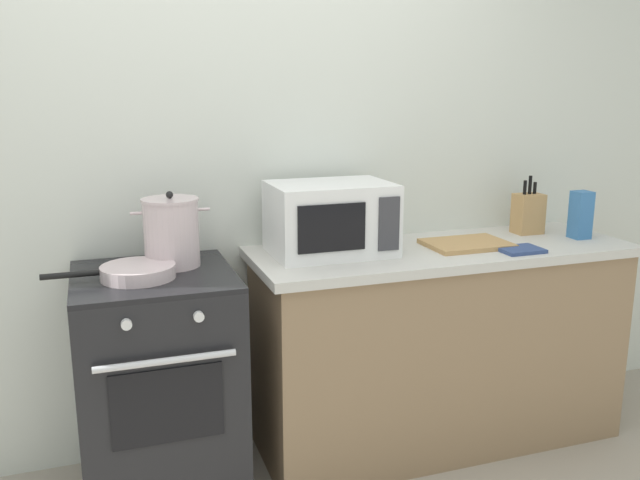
{
  "coord_description": "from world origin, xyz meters",
  "views": [
    {
      "loc": [
        -0.54,
        -1.91,
        1.62
      ],
      "look_at": [
        0.32,
        0.6,
        1.0
      ],
      "focal_mm": 37.62,
      "sensor_mm": 36.0,
      "label": 1
    }
  ],
  "objects_px": {
    "stock_pot": "(171,232)",
    "microwave": "(331,218)",
    "cutting_board": "(467,244)",
    "oven_mitt": "(520,250)",
    "stove": "(160,386)",
    "knife_block": "(528,213)",
    "pasta_box": "(581,215)",
    "frying_pan": "(137,272)"
  },
  "relations": [
    {
      "from": "cutting_board",
      "to": "pasta_box",
      "type": "distance_m",
      "value": 0.59
    },
    {
      "from": "stock_pot",
      "to": "knife_block",
      "type": "bearing_deg",
      "value": 1.75
    },
    {
      "from": "pasta_box",
      "to": "oven_mitt",
      "type": "bearing_deg",
      "value": -162.5
    },
    {
      "from": "cutting_board",
      "to": "knife_block",
      "type": "relative_size",
      "value": 1.3
    },
    {
      "from": "frying_pan",
      "to": "knife_block",
      "type": "xyz_separation_m",
      "value": [
        1.83,
        0.19,
        0.07
      ]
    },
    {
      "from": "knife_block",
      "to": "pasta_box",
      "type": "xyz_separation_m",
      "value": [
        0.16,
        -0.17,
        0.01
      ]
    },
    {
      "from": "frying_pan",
      "to": "knife_block",
      "type": "height_order",
      "value": "knife_block"
    },
    {
      "from": "stock_pot",
      "to": "pasta_box",
      "type": "height_order",
      "value": "stock_pot"
    },
    {
      "from": "stove",
      "to": "pasta_box",
      "type": "relative_size",
      "value": 4.18
    },
    {
      "from": "stove",
      "to": "stock_pot",
      "type": "xyz_separation_m",
      "value": [
        0.09,
        0.09,
        0.6
      ]
    },
    {
      "from": "stove",
      "to": "cutting_board",
      "type": "height_order",
      "value": "cutting_board"
    },
    {
      "from": "stock_pot",
      "to": "microwave",
      "type": "height_order",
      "value": "microwave"
    },
    {
      "from": "stove",
      "to": "stock_pot",
      "type": "relative_size",
      "value": 3.03
    },
    {
      "from": "cutting_board",
      "to": "oven_mitt",
      "type": "xyz_separation_m",
      "value": [
        0.17,
        -0.16,
        -0.0
      ]
    },
    {
      "from": "stove",
      "to": "stock_pot",
      "type": "height_order",
      "value": "stock_pot"
    },
    {
      "from": "pasta_box",
      "to": "microwave",
      "type": "bearing_deg",
      "value": 174.82
    },
    {
      "from": "cutting_board",
      "to": "stock_pot",
      "type": "bearing_deg",
      "value": 176.0
    },
    {
      "from": "frying_pan",
      "to": "microwave",
      "type": "height_order",
      "value": "microwave"
    },
    {
      "from": "stock_pot",
      "to": "microwave",
      "type": "relative_size",
      "value": 0.61
    },
    {
      "from": "stove",
      "to": "knife_block",
      "type": "xyz_separation_m",
      "value": [
        1.77,
        0.14,
        0.56
      ]
    },
    {
      "from": "cutting_board",
      "to": "pasta_box",
      "type": "xyz_separation_m",
      "value": [
        0.58,
        -0.03,
        0.1
      ]
    },
    {
      "from": "stove",
      "to": "oven_mitt",
      "type": "relative_size",
      "value": 5.11
    },
    {
      "from": "cutting_board",
      "to": "knife_block",
      "type": "bearing_deg",
      "value": 18.69
    },
    {
      "from": "frying_pan",
      "to": "pasta_box",
      "type": "relative_size",
      "value": 2.15
    },
    {
      "from": "pasta_box",
      "to": "stock_pot",
      "type": "bearing_deg",
      "value": 176.32
    },
    {
      "from": "microwave",
      "to": "pasta_box",
      "type": "relative_size",
      "value": 2.27
    },
    {
      "from": "microwave",
      "to": "oven_mitt",
      "type": "distance_m",
      "value": 0.83
    },
    {
      "from": "cutting_board",
      "to": "oven_mitt",
      "type": "relative_size",
      "value": 2.0
    },
    {
      "from": "stock_pot",
      "to": "oven_mitt",
      "type": "bearing_deg",
      "value": -9.83
    },
    {
      "from": "stock_pot",
      "to": "frying_pan",
      "type": "relative_size",
      "value": 0.64
    },
    {
      "from": "frying_pan",
      "to": "microwave",
      "type": "distance_m",
      "value": 0.82
    },
    {
      "from": "frying_pan",
      "to": "stock_pot",
      "type": "bearing_deg",
      "value": 42.21
    },
    {
      "from": "frying_pan",
      "to": "pasta_box",
      "type": "xyz_separation_m",
      "value": [
        2.0,
        0.02,
        0.08
      ]
    },
    {
      "from": "stove",
      "to": "microwave",
      "type": "relative_size",
      "value": 1.84
    },
    {
      "from": "stove",
      "to": "knife_block",
      "type": "height_order",
      "value": "knife_block"
    },
    {
      "from": "stove",
      "to": "cutting_board",
      "type": "bearing_deg",
      "value": 0.05
    },
    {
      "from": "microwave",
      "to": "cutting_board",
      "type": "relative_size",
      "value": 1.39
    },
    {
      "from": "cutting_board",
      "to": "oven_mitt",
      "type": "height_order",
      "value": "cutting_board"
    },
    {
      "from": "stock_pot",
      "to": "pasta_box",
      "type": "relative_size",
      "value": 1.38
    },
    {
      "from": "pasta_box",
      "to": "oven_mitt",
      "type": "height_order",
      "value": "pasta_box"
    },
    {
      "from": "cutting_board",
      "to": "pasta_box",
      "type": "bearing_deg",
      "value": -2.97
    },
    {
      "from": "microwave",
      "to": "cutting_board",
      "type": "distance_m",
      "value": 0.63
    }
  ]
}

